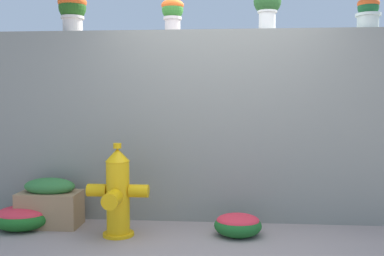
# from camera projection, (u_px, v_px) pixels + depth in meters

# --- Properties ---
(ground_plane) EXTENTS (24.00, 24.00, 0.00)m
(ground_plane) POSITION_uv_depth(u_px,v_px,m) (217.00, 251.00, 3.90)
(ground_plane) COLOR gray
(stone_wall) EXTENTS (6.16, 0.36, 2.09)m
(stone_wall) POSITION_uv_depth(u_px,v_px,m) (220.00, 126.00, 4.90)
(stone_wall) COLOR gray
(stone_wall) RESTS_ON ground
(potted_plant_1) EXTENTS (0.32, 0.32, 0.45)m
(potted_plant_1) POSITION_uv_depth(u_px,v_px,m) (72.00, 9.00, 4.97)
(potted_plant_1) COLOR beige
(potted_plant_1) RESTS_ON stone_wall
(potted_plant_2) EXTENTS (0.25, 0.25, 0.37)m
(potted_plant_2) POSITION_uv_depth(u_px,v_px,m) (173.00, 11.00, 4.86)
(potted_plant_2) COLOR beige
(potted_plant_2) RESTS_ON stone_wall
(potted_plant_3) EXTENTS (0.32, 0.32, 0.47)m
(potted_plant_3) POSITION_uv_depth(u_px,v_px,m) (267.00, 2.00, 4.76)
(potted_plant_3) COLOR silver
(potted_plant_3) RESTS_ON stone_wall
(potted_plant_4) EXTENTS (0.26, 0.26, 0.34)m
(potted_plant_4) POSITION_uv_depth(u_px,v_px,m) (368.00, 11.00, 4.64)
(potted_plant_4) COLOR silver
(potted_plant_4) RESTS_ON stone_wall
(fire_hydrant) EXTENTS (0.61, 0.48, 0.92)m
(fire_hydrant) POSITION_uv_depth(u_px,v_px,m) (117.00, 194.00, 4.29)
(fire_hydrant) COLOR #EEB111
(fire_hydrant) RESTS_ON ground
(flower_bush_left) EXTENTS (0.47, 0.42, 0.23)m
(flower_bush_left) POSITION_uv_depth(u_px,v_px,m) (238.00, 224.00, 4.33)
(flower_bush_left) COLOR #1D5F24
(flower_bush_left) RESTS_ON ground
(flower_bush_right) EXTENTS (0.58, 0.53, 0.24)m
(flower_bush_right) POSITION_uv_depth(u_px,v_px,m) (22.00, 217.00, 4.55)
(flower_bush_right) COLOR #1E6321
(flower_bush_right) RESTS_ON ground
(planter_box) EXTENTS (0.64, 0.36, 0.52)m
(planter_box) POSITION_uv_depth(u_px,v_px,m) (50.00, 203.00, 4.64)
(planter_box) COLOR #9B7853
(planter_box) RESTS_ON ground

